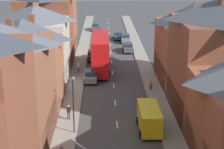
{
  "coord_description": "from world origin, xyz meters",
  "views": [
    {
      "loc": [
        -1.39,
        -16.91,
        16.49
      ],
      "look_at": [
        -0.22,
        30.47,
        1.43
      ],
      "focal_mm": 60.0,
      "sensor_mm": 36.0,
      "label": 1
    }
  ],
  "objects_px": {
    "car_mid_white": "(118,36)",
    "car_near_silver": "(91,75)",
    "car_near_blue": "(93,55)",
    "street_lamp": "(73,102)",
    "pedestrian_mid_left": "(69,111)",
    "double_decker_bus_lead": "(100,53)",
    "car_mid_black": "(128,47)",
    "pedestrian_far_left": "(78,67)",
    "car_parked_right_a": "(95,27)",
    "pedestrian_mid_right": "(151,83)",
    "car_parked_left_a": "(125,38)",
    "delivery_van": "(149,118)"
  },
  "relations": [
    {
      "from": "car_parked_left_a",
      "to": "street_lamp",
      "type": "relative_size",
      "value": 0.7
    },
    {
      "from": "double_decker_bus_lead",
      "to": "car_mid_black",
      "type": "relative_size",
      "value": 2.49
    },
    {
      "from": "car_mid_white",
      "to": "pedestrian_far_left",
      "type": "height_order",
      "value": "pedestrian_far_left"
    },
    {
      "from": "car_near_blue",
      "to": "car_parked_left_a",
      "type": "distance_m",
      "value": 14.44
    },
    {
      "from": "pedestrian_far_left",
      "to": "pedestrian_mid_left",
      "type": "bearing_deg",
      "value": -90.08
    },
    {
      "from": "car_near_blue",
      "to": "street_lamp",
      "type": "xyz_separation_m",
      "value": [
        -1.15,
        -26.78,
        2.4
      ]
    },
    {
      "from": "car_near_silver",
      "to": "car_parked_right_a",
      "type": "xyz_separation_m",
      "value": [
        -0.0,
        36.64,
        0.03
      ]
    },
    {
      "from": "car_mid_black",
      "to": "pedestrian_far_left",
      "type": "relative_size",
      "value": 2.69
    },
    {
      "from": "car_near_blue",
      "to": "double_decker_bus_lead",
      "type": "bearing_deg",
      "value": -78.45
    },
    {
      "from": "car_mid_white",
      "to": "street_lamp",
      "type": "relative_size",
      "value": 0.71
    },
    {
      "from": "car_parked_left_a",
      "to": "street_lamp",
      "type": "distance_m",
      "value": 40.57
    },
    {
      "from": "car_near_silver",
      "to": "car_mid_black",
      "type": "xyz_separation_m",
      "value": [
        6.2,
        16.46,
        0.0
      ]
    },
    {
      "from": "car_mid_black",
      "to": "pedestrian_far_left",
      "type": "bearing_deg",
      "value": -122.39
    },
    {
      "from": "delivery_van",
      "to": "car_mid_white",
      "type": "bearing_deg",
      "value": 91.76
    },
    {
      "from": "delivery_van",
      "to": "pedestrian_mid_left",
      "type": "distance_m",
      "value": 8.49
    },
    {
      "from": "car_near_blue",
      "to": "car_parked_right_a",
      "type": "relative_size",
      "value": 0.94
    },
    {
      "from": "car_parked_left_a",
      "to": "car_parked_right_a",
      "type": "distance_m",
      "value": 13.99
    },
    {
      "from": "car_mid_black",
      "to": "car_parked_right_a",
      "type": "bearing_deg",
      "value": 107.08
    },
    {
      "from": "car_near_silver",
      "to": "pedestrian_mid_left",
      "type": "distance_m",
      "value": 13.04
    },
    {
      "from": "pedestrian_mid_right",
      "to": "pedestrian_far_left",
      "type": "relative_size",
      "value": 1.0
    },
    {
      "from": "pedestrian_mid_left",
      "to": "car_parked_left_a",
      "type": "bearing_deg",
      "value": 77.61
    },
    {
      "from": "car_near_blue",
      "to": "car_mid_black",
      "type": "xyz_separation_m",
      "value": [
        6.2,
        5.41,
        -0.01
      ]
    },
    {
      "from": "car_parked_left_a",
      "to": "pedestrian_mid_right",
      "type": "distance_m",
      "value": 28.08
    },
    {
      "from": "car_parked_left_a",
      "to": "delivery_van",
      "type": "bearing_deg",
      "value": -90.0
    },
    {
      "from": "car_mid_white",
      "to": "car_near_silver",
      "type": "bearing_deg",
      "value": -100.31
    },
    {
      "from": "car_near_silver",
      "to": "car_parked_right_a",
      "type": "relative_size",
      "value": 0.97
    },
    {
      "from": "car_near_blue",
      "to": "car_parked_left_a",
      "type": "height_order",
      "value": "car_parked_left_a"
    },
    {
      "from": "car_near_silver",
      "to": "pedestrian_far_left",
      "type": "distance_m",
      "value": 4.15
    },
    {
      "from": "car_near_blue",
      "to": "pedestrian_mid_right",
      "type": "bearing_deg",
      "value": -62.51
    },
    {
      "from": "car_near_blue",
      "to": "delivery_van",
      "type": "distance_m",
      "value": 27.12
    },
    {
      "from": "pedestrian_mid_right",
      "to": "car_mid_black",
      "type": "bearing_deg",
      "value": 94.48
    },
    {
      "from": "car_mid_black",
      "to": "delivery_van",
      "type": "relative_size",
      "value": 0.83
    },
    {
      "from": "car_mid_black",
      "to": "delivery_van",
      "type": "distance_m",
      "value": 31.81
    },
    {
      "from": "double_decker_bus_lead",
      "to": "pedestrian_mid_left",
      "type": "relative_size",
      "value": 6.71
    },
    {
      "from": "car_near_blue",
      "to": "car_mid_black",
      "type": "height_order",
      "value": "car_near_blue"
    },
    {
      "from": "car_parked_left_a",
      "to": "pedestrian_far_left",
      "type": "bearing_deg",
      "value": -111.65
    },
    {
      "from": "car_near_blue",
      "to": "street_lamp",
      "type": "relative_size",
      "value": 0.77
    },
    {
      "from": "delivery_van",
      "to": "pedestrian_far_left",
      "type": "height_order",
      "value": "delivery_van"
    },
    {
      "from": "car_near_blue",
      "to": "car_mid_white",
      "type": "distance_m",
      "value": 16.62
    },
    {
      "from": "car_near_silver",
      "to": "street_lamp",
      "type": "xyz_separation_m",
      "value": [
        -1.15,
        -15.73,
        2.41
      ]
    },
    {
      "from": "double_decker_bus_lead",
      "to": "car_mid_white",
      "type": "xyz_separation_m",
      "value": [
        3.61,
        22.2,
        -1.99
      ]
    },
    {
      "from": "delivery_van",
      "to": "street_lamp",
      "type": "height_order",
      "value": "street_lamp"
    },
    {
      "from": "car_parked_right_a",
      "to": "pedestrian_mid_right",
      "type": "height_order",
      "value": "pedestrian_mid_right"
    },
    {
      "from": "car_near_blue",
      "to": "car_near_silver",
      "type": "relative_size",
      "value": 0.97
    },
    {
      "from": "car_near_blue",
      "to": "car_parked_right_a",
      "type": "height_order",
      "value": "car_parked_right_a"
    },
    {
      "from": "double_decker_bus_lead",
      "to": "delivery_van",
      "type": "distance_m",
      "value": 20.73
    },
    {
      "from": "delivery_van",
      "to": "street_lamp",
      "type": "distance_m",
      "value": 7.6
    },
    {
      "from": "car_near_blue",
      "to": "car_near_silver",
      "type": "xyz_separation_m",
      "value": [
        0.0,
        -11.05,
        -0.01
      ]
    },
    {
      "from": "car_near_blue",
      "to": "car_mid_white",
      "type": "relative_size",
      "value": 1.09
    },
    {
      "from": "car_near_blue",
      "to": "car_mid_black",
      "type": "bearing_deg",
      "value": 41.09
    }
  ]
}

